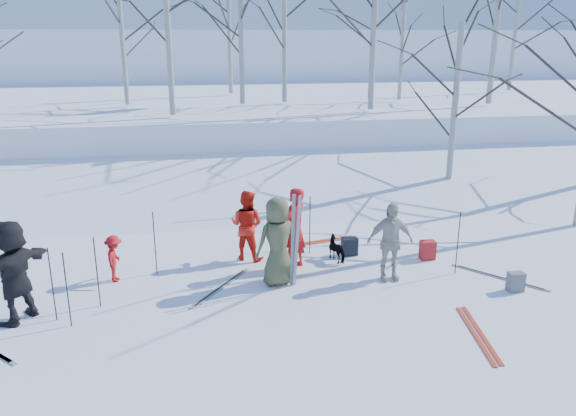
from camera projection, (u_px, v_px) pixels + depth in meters
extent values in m
plane|color=white|center=(301.00, 297.00, 10.59)|extent=(120.00, 120.00, 0.00)
cube|color=white|center=(258.00, 192.00, 17.13)|extent=(70.00, 9.49, 4.12)
cube|color=white|center=(232.00, 118.00, 26.30)|extent=(70.00, 18.00, 2.20)
cube|color=white|center=(213.00, 70.00, 45.78)|extent=(90.00, 30.00, 6.00)
imported|color=#474A2C|center=(278.00, 242.00, 10.92)|extent=(0.99, 0.80, 1.76)
imported|color=red|center=(294.00, 229.00, 11.67)|extent=(0.75, 0.75, 1.75)
imported|color=red|center=(247.00, 225.00, 12.18)|extent=(0.95, 0.90, 1.56)
imported|color=red|center=(114.00, 258.00, 11.15)|extent=(0.38, 0.63, 0.95)
imported|color=beige|center=(390.00, 242.00, 11.14)|extent=(0.95, 0.41, 1.61)
imported|color=black|center=(14.00, 271.00, 9.48)|extent=(1.37, 1.71, 1.82)
imported|color=black|center=(338.00, 249.00, 12.23)|extent=(0.50, 0.69, 0.53)
cube|color=silver|center=(293.00, 241.00, 10.75)|extent=(0.09, 0.16, 1.90)
cube|color=silver|center=(297.00, 242.00, 10.71)|extent=(0.15, 0.23, 1.89)
cylinder|color=black|center=(458.00, 243.00, 11.42)|extent=(0.02, 0.02, 1.34)
cylinder|color=black|center=(97.00, 272.00, 10.02)|extent=(0.02, 0.02, 1.34)
cylinder|color=black|center=(155.00, 243.00, 11.43)|extent=(0.02, 0.02, 1.34)
cylinder|color=black|center=(52.00, 285.00, 9.53)|extent=(0.02, 0.02, 1.34)
cylinder|color=black|center=(310.00, 225.00, 12.50)|extent=(0.02, 0.02, 1.34)
cylinder|color=black|center=(67.00, 290.00, 9.33)|extent=(0.02, 0.02, 1.34)
cube|color=#B41B1D|center=(428.00, 250.00, 12.32)|extent=(0.32, 0.22, 0.42)
cube|color=#5A5E62|center=(516.00, 282.00, 10.78)|extent=(0.30, 0.20, 0.38)
cube|color=black|center=(350.00, 246.00, 12.56)|extent=(0.34, 0.24, 0.40)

